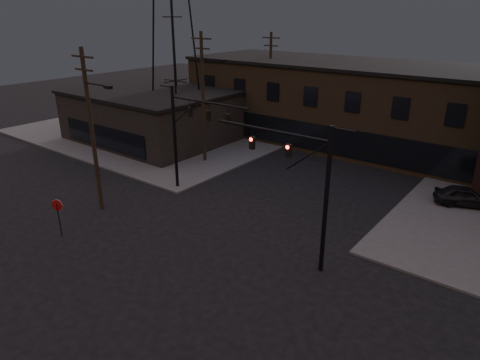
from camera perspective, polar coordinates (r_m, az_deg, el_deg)
name	(u,v)px	position (r m, az deg, el deg)	size (l,w,h in m)	color
ground	(176,266)	(24.22, -8.56, -11.22)	(140.00, 140.00, 0.00)	black
sidewalk_nw	(179,125)	(53.12, -8.12, 7.26)	(30.00, 30.00, 0.15)	#474744
building_row	(376,108)	(45.29, 17.73, 9.08)	(40.00, 12.00, 8.00)	#493A26
building_left	(151,117)	(47.20, -11.78, 8.25)	(16.00, 12.00, 5.00)	black
traffic_signal_near	(307,181)	(22.20, 8.95, -0.07)	(7.12, 0.24, 8.00)	black
traffic_signal_far	(186,128)	(31.83, -7.17, 6.83)	(7.12, 0.24, 8.00)	black
stop_sign	(58,209)	(28.24, -23.14, -3.60)	(0.72, 0.33, 2.48)	black
utility_pole_near	(92,128)	(30.02, -19.12, 6.60)	(3.70, 0.28, 11.00)	black
utility_pole_mid	(203,96)	(38.33, -4.89, 11.14)	(3.70, 0.28, 11.50)	black
utility_pole_far	(270,82)	(48.37, 4.02, 12.92)	(2.20, 0.28, 11.00)	black
transmission_tower	(172,17)	(45.87, -9.03, 20.68)	(7.00, 7.00, 25.00)	black
parked_car_lot_a	(466,196)	(34.17, 27.91, -1.92)	(1.68, 4.17, 1.42)	black
car_crossing	(363,149)	(42.82, 16.13, 3.96)	(1.45, 4.15, 1.37)	black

